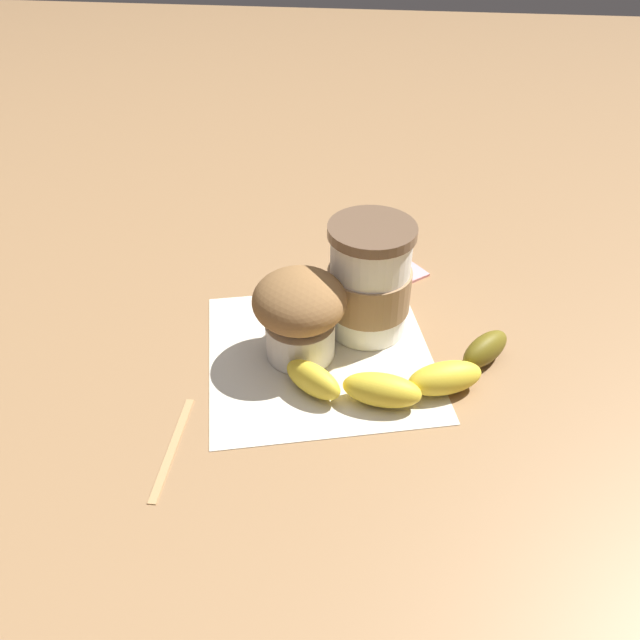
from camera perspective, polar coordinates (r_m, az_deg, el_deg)
name	(u,v)px	position (r m, az deg, el deg)	size (l,w,h in m)	color
ground_plane	(320,355)	(0.60, 0.00, -3.23)	(3.00, 3.00, 0.00)	#936D47
paper_napkin	(320,355)	(0.60, 0.00, -3.17)	(0.21, 0.21, 0.00)	beige
coffee_cup	(369,282)	(0.60, 4.53, 3.52)	(0.08, 0.08, 0.12)	white
muffin	(299,314)	(0.57, -1.91, 0.55)	(0.09, 0.09, 0.09)	white
banana	(409,376)	(0.56, 8.16, -5.06)	(0.12, 0.21, 0.03)	yellow
sugar_packet	(404,274)	(0.71, 7.67, 4.19)	(0.05, 0.03, 0.01)	pink
wooden_stirrer	(172,447)	(0.54, -13.34, -11.25)	(0.11, 0.01, 0.00)	tan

